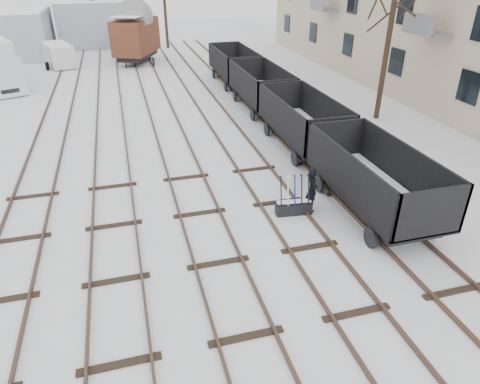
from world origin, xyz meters
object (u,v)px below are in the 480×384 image
object	(u,v)px
worker	(312,190)
panel_van	(58,55)
ground_frame	(294,207)
freight_wagon_a	(372,189)
box_van_wagon	(136,35)

from	to	relation	value
worker	panel_van	bearing A→B (deg)	28.70
ground_frame	worker	world-z (taller)	worker
freight_wagon_a	box_van_wagon	distance (m)	29.10
worker	panel_van	size ratio (longest dim) A/B	0.36
freight_wagon_a	ground_frame	bearing A→B (deg)	166.77
ground_frame	box_van_wagon	xyz separation A→B (m)	(-3.63, 27.73, 2.07)
panel_van	worker	bearing A→B (deg)	-85.68
box_van_wagon	panel_van	world-z (taller)	box_van_wagon
ground_frame	panel_van	bearing A→B (deg)	116.67
panel_van	freight_wagon_a	bearing A→B (deg)	-82.79
ground_frame	box_van_wagon	bearing A→B (deg)	104.16
freight_wagon_a	panel_van	world-z (taller)	freight_wagon_a
panel_van	box_van_wagon	bearing A→B (deg)	-21.08
ground_frame	freight_wagon_a	bearing A→B (deg)	-6.53
freight_wagon_a	worker	bearing A→B (deg)	159.77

